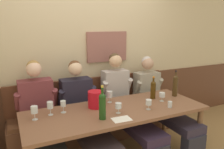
{
  "coord_description": "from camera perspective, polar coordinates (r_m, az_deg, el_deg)",
  "views": [
    {
      "loc": [
        -1.17,
        -2.18,
        1.76
      ],
      "look_at": [
        0.08,
        0.45,
        1.09
      ],
      "focal_mm": 36.17,
      "sensor_mm": 36.0,
      "label": 1
    }
  ],
  "objects": [
    {
      "name": "wine_glass_by_bottle",
      "position": [
        3.13,
        12.55,
        -5.13
      ],
      "size": [
        0.08,
        0.08,
        0.12
      ],
      "color": "silver",
      "rests_on": "dining_table"
    },
    {
      "name": "wine_bottle_amber_mid",
      "position": [
        3.37,
        15.69,
        -2.54
      ],
      "size": [
        0.07,
        0.07,
        0.38
      ],
      "color": "#422F16",
      "rests_on": "dining_table"
    },
    {
      "name": "dining_table",
      "position": [
        2.83,
        1.12,
        -10.16
      ],
      "size": [
        2.23,
        0.85,
        0.73
      ],
      "color": "brown",
      "rests_on": "ground"
    },
    {
      "name": "wall_bench",
      "position": [
        3.55,
        -3.91,
        -11.78
      ],
      "size": [
        2.53,
        0.42,
        0.94
      ],
      "color": "brown",
      "rests_on": "ground"
    },
    {
      "name": "ice_bucket",
      "position": [
        2.84,
        -4.19,
        -6.26
      ],
      "size": [
        0.19,
        0.19,
        0.21
      ],
      "primitive_type": "cylinder",
      "color": "red",
      "rests_on": "dining_table"
    },
    {
      "name": "person_center_right_seat",
      "position": [
        3.54,
        11.87,
        -6.48
      ],
      "size": [
        0.5,
        1.27,
        1.24
      ],
      "color": "#2B2C3B",
      "rests_on": "ground"
    },
    {
      "name": "wine_glass_center_rear",
      "position": [
        2.62,
        -19.05,
        -8.57
      ],
      "size": [
        0.07,
        0.07,
        0.16
      ],
      "color": "silver",
      "rests_on": "dining_table"
    },
    {
      "name": "tasting_sheet_left_guest",
      "position": [
        2.53,
        2.44,
        -11.22
      ],
      "size": [
        0.22,
        0.16,
        0.0
      ],
      "primitive_type": "cube",
      "rotation": [
        0.0,
        0.0,
        -0.06
      ],
      "color": "white",
      "rests_on": "dining_table"
    },
    {
      "name": "room_wall_back",
      "position": [
        3.49,
        -5.77,
        6.89
      ],
      "size": [
        6.8,
        0.12,
        2.8
      ],
      "color": "beige",
      "rests_on": "ground"
    },
    {
      "name": "wine_glass_right_end",
      "position": [
        2.7,
        -15.38,
        -7.53
      ],
      "size": [
        0.07,
        0.07,
        0.16
      ],
      "color": "silver",
      "rests_on": "dining_table"
    },
    {
      "name": "water_tumbler_center",
      "position": [
        2.94,
        14.42,
        -7.33
      ],
      "size": [
        0.06,
        0.06,
        0.08
      ],
      "primitive_type": "cylinder",
      "color": "silver",
      "rests_on": "dining_table"
    },
    {
      "name": "wine_glass_near_bucket",
      "position": [
        3.0,
        -0.6,
        -5.18
      ],
      "size": [
        0.07,
        0.07,
        0.15
      ],
      "color": "silver",
      "rests_on": "dining_table"
    },
    {
      "name": "person_left_seat",
      "position": [
        3.24,
        3.5,
        -7.55
      ],
      "size": [
        0.49,
        1.26,
        1.32
      ],
      "color": "#302F3C",
      "rests_on": "ground"
    },
    {
      "name": "person_center_left_seat",
      "position": [
        3.01,
        -7.0,
        -9.83
      ],
      "size": [
        0.53,
        1.27,
        1.26
      ],
      "color": "#2F343C",
      "rests_on": "ground"
    },
    {
      "name": "wine_glass_mid_right",
      "position": [
        2.81,
        9.23,
        -6.99
      ],
      "size": [
        0.07,
        0.07,
        0.12
      ],
      "color": "silver",
      "rests_on": "dining_table"
    },
    {
      "name": "wine_bottle_green_tall",
      "position": [
        3.2,
        10.36,
        -3.63
      ],
      "size": [
        0.07,
        0.07,
        0.32
      ],
      "color": "#442C0B",
      "rests_on": "dining_table"
    },
    {
      "name": "wine_glass_mid_left",
      "position": [
        2.66,
        1.62,
        -8.0
      ],
      "size": [
        0.08,
        0.08,
        0.13
      ],
      "color": "silver",
      "rests_on": "dining_table"
    },
    {
      "name": "wine_glass_center_front",
      "position": [
        2.73,
        -12.24,
        -7.36
      ],
      "size": [
        0.06,
        0.06,
        0.15
      ],
      "color": "silver",
      "rests_on": "dining_table"
    },
    {
      "name": "person_right_seat",
      "position": [
        2.9,
        -17.54,
        -10.89
      ],
      "size": [
        0.54,
        1.27,
        1.3
      ],
      "color": "#2E2C31",
      "rests_on": "ground"
    },
    {
      "name": "wood_wainscot_panel",
      "position": [
        3.66,
        -5.18,
        -7.97
      ],
      "size": [
        6.8,
        0.03,
        0.92
      ],
      "primitive_type": "cube",
      "color": "brown",
      "rests_on": "ground"
    },
    {
      "name": "wine_bottle_clear_water",
      "position": [
        2.48,
        -2.45,
        -7.76
      ],
      "size": [
        0.08,
        0.08,
        0.38
      ],
      "color": "#1D4317",
      "rests_on": "dining_table"
    }
  ]
}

